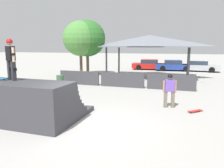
# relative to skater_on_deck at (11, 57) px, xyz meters

# --- Properties ---
(ground_plane) EXTENTS (160.00, 160.00, 0.00)m
(ground_plane) POSITION_rel_skater_on_deck_xyz_m (3.25, 0.07, -2.54)
(ground_plane) COLOR #A3A09B
(quarter_pipe_ramp) EXTENTS (5.90, 3.26, 1.61)m
(quarter_pipe_ramp) POSITION_rel_skater_on_deck_xyz_m (-0.34, -0.02, -1.84)
(quarter_pipe_ramp) COLOR #38383D
(quarter_pipe_ramp) RESTS_ON ground
(skater_on_deck) EXTENTS (0.69, 0.43, 1.63)m
(skater_on_deck) POSITION_rel_skater_on_deck_xyz_m (0.00, 0.00, 0.00)
(skater_on_deck) COLOR #2D2D33
(skater_on_deck) RESTS_ON quarter_pipe_ramp
(bystander_walking) EXTENTS (0.65, 0.31, 1.66)m
(bystander_walking) POSITION_rel_skater_on_deck_xyz_m (5.90, 3.69, -1.57)
(bystander_walking) COLOR #6B6051
(bystander_walking) RESTS_ON ground
(skateboard_on_ground) EXTENTS (0.69, 0.68, 0.09)m
(skateboard_on_ground) POSITION_rel_skater_on_deck_xyz_m (7.07, 3.25, -2.49)
(skateboard_on_ground) COLOR green
(skateboard_on_ground) RESTS_ON ground
(barrier_fence) EXTENTS (10.11, 0.12, 1.05)m
(barrier_fence) POSITION_rel_skater_on_deck_xyz_m (2.29, 8.13, -2.02)
(barrier_fence) COLOR #3D3D42
(barrier_fence) RESTS_ON ground
(pavilion_shelter) EXTENTS (8.25, 4.71, 3.95)m
(pavilion_shelter) POSITION_rel_skater_on_deck_xyz_m (3.35, 13.61, 0.84)
(pavilion_shelter) COLOR #2D2D33
(pavilion_shelter) RESTS_ON ground
(tree_beside_pavilion) EXTENTS (3.63, 3.63, 5.52)m
(tree_beside_pavilion) POSITION_rel_skater_on_deck_xyz_m (-2.84, 13.46, 1.15)
(tree_beside_pavilion) COLOR brown
(tree_beside_pavilion) RESTS_ON ground
(tree_far_back) EXTENTS (3.44, 3.44, 5.40)m
(tree_far_back) POSITION_rel_skater_on_deck_xyz_m (-3.30, 12.87, 1.12)
(tree_far_back) COLOR brown
(tree_far_back) RESTS_ON ground
(trash_bin) EXTENTS (0.52, 0.52, 0.85)m
(trash_bin) POSITION_rel_skater_on_deck_xyz_m (-2.04, 6.82, -2.12)
(trash_bin) COLOR #385B3D
(trash_bin) RESTS_ON ground
(parked_car_red) EXTENTS (4.64, 2.10, 1.27)m
(parked_car_red) POSITION_rel_skater_on_deck_xyz_m (2.44, 20.83, -1.94)
(parked_car_red) COLOR red
(parked_car_red) RESTS_ON ground
(parked_car_blue) EXTENTS (4.50, 2.26, 1.27)m
(parked_car_blue) POSITION_rel_skater_on_deck_xyz_m (5.32, 20.48, -1.94)
(parked_car_blue) COLOR navy
(parked_car_blue) RESTS_ON ground
(parked_car_silver) EXTENTS (4.62, 2.08, 1.27)m
(parked_car_silver) POSITION_rel_skater_on_deck_xyz_m (8.20, 20.55, -1.94)
(parked_car_silver) COLOR #A8AAAF
(parked_car_silver) RESTS_ON ground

